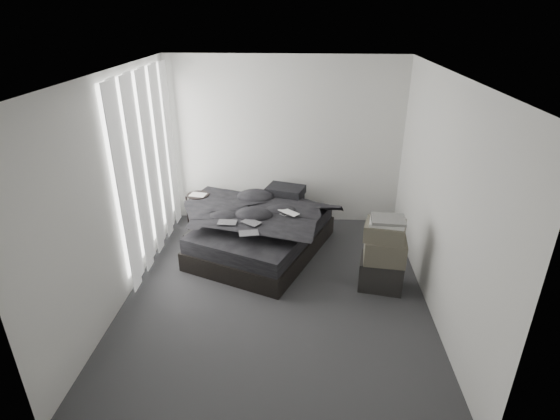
# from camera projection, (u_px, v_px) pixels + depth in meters

# --- Properties ---
(floor) EXTENTS (3.60, 4.20, 0.01)m
(floor) POSITION_uv_depth(u_px,v_px,m) (276.00, 292.00, 5.38)
(floor) COLOR #333336
(floor) RESTS_ON ground
(ceiling) EXTENTS (3.60, 4.20, 0.01)m
(ceiling) POSITION_uv_depth(u_px,v_px,m) (275.00, 74.00, 4.29)
(ceiling) COLOR white
(ceiling) RESTS_ON ground
(wall_back) EXTENTS (3.60, 0.01, 2.60)m
(wall_back) POSITION_uv_depth(u_px,v_px,m) (285.00, 142.00, 6.74)
(wall_back) COLOR silver
(wall_back) RESTS_ON ground
(wall_front) EXTENTS (3.60, 0.01, 2.60)m
(wall_front) POSITION_uv_depth(u_px,v_px,m) (255.00, 317.00, 2.93)
(wall_front) COLOR silver
(wall_front) RESTS_ON ground
(wall_left) EXTENTS (0.01, 4.20, 2.60)m
(wall_left) POSITION_uv_depth(u_px,v_px,m) (117.00, 192.00, 4.93)
(wall_left) COLOR silver
(wall_left) RESTS_ON ground
(wall_right) EXTENTS (0.01, 4.20, 2.60)m
(wall_right) POSITION_uv_depth(u_px,v_px,m) (441.00, 199.00, 4.74)
(wall_right) COLOR silver
(wall_right) RESTS_ON ground
(window_left) EXTENTS (0.02, 2.00, 2.30)m
(window_left) POSITION_uv_depth(u_px,v_px,m) (145.00, 162.00, 5.72)
(window_left) COLOR white
(window_left) RESTS_ON wall_left
(curtain_left) EXTENTS (0.06, 2.12, 2.48)m
(curtain_left) POSITION_uv_depth(u_px,v_px,m) (150.00, 167.00, 5.75)
(curtain_left) COLOR white
(curtain_left) RESTS_ON wall_left
(bed) EXTENTS (2.11, 2.36, 0.26)m
(bed) POSITION_uv_depth(u_px,v_px,m) (262.00, 242.00, 6.26)
(bed) COLOR black
(bed) RESTS_ON floor
(mattress) EXTENTS (2.03, 2.29, 0.21)m
(mattress) POSITION_uv_depth(u_px,v_px,m) (262.00, 227.00, 6.17)
(mattress) COLOR black
(mattress) RESTS_ON bed
(duvet) EXTENTS (1.96, 2.08, 0.23)m
(duvet) POSITION_uv_depth(u_px,v_px,m) (260.00, 215.00, 6.04)
(duvet) COLOR black
(duvet) RESTS_ON mattress
(pillow_lower) EXTENTS (0.69, 0.59, 0.13)m
(pillow_lower) POSITION_uv_depth(u_px,v_px,m) (282.00, 197.00, 6.73)
(pillow_lower) COLOR black
(pillow_lower) RESTS_ON mattress
(pillow_upper) EXTENTS (0.63, 0.52, 0.12)m
(pillow_upper) POSITION_uv_depth(u_px,v_px,m) (286.00, 190.00, 6.63)
(pillow_upper) COLOR black
(pillow_upper) RESTS_ON pillow_lower
(laptop) EXTENTS (0.37, 0.35, 0.02)m
(laptop) POSITION_uv_depth(u_px,v_px,m) (286.00, 209.00, 5.92)
(laptop) COLOR silver
(laptop) RESTS_ON duvet
(comic_a) EXTENTS (0.25, 0.16, 0.01)m
(comic_a) POSITION_uv_depth(u_px,v_px,m) (227.00, 217.00, 5.70)
(comic_a) COLOR black
(comic_a) RESTS_ON duvet
(comic_b) EXTENTS (0.29, 0.27, 0.01)m
(comic_b) POSITION_uv_depth(u_px,v_px,m) (251.00, 217.00, 5.70)
(comic_b) COLOR black
(comic_b) RESTS_ON duvet
(comic_c) EXTENTS (0.27, 0.21, 0.01)m
(comic_c) POSITION_uv_depth(u_px,v_px,m) (249.00, 227.00, 5.41)
(comic_c) COLOR black
(comic_c) RESTS_ON duvet
(side_stand) EXTENTS (0.43, 0.43, 0.61)m
(side_stand) POSITION_uv_depth(u_px,v_px,m) (199.00, 213.00, 6.73)
(side_stand) COLOR black
(side_stand) RESTS_ON floor
(papers) EXTENTS (0.27, 0.22, 0.01)m
(papers) POSITION_uv_depth(u_px,v_px,m) (198.00, 195.00, 6.59)
(papers) COLOR white
(papers) RESTS_ON side_stand
(floor_books) EXTENTS (0.22, 0.26, 0.15)m
(floor_books) POSITION_uv_depth(u_px,v_px,m) (191.00, 236.00, 6.54)
(floor_books) COLOR black
(floor_books) RESTS_ON floor
(box_lower) EXTENTS (0.59, 0.50, 0.39)m
(box_lower) POSITION_uv_depth(u_px,v_px,m) (381.00, 273.00, 5.42)
(box_lower) COLOR black
(box_lower) RESTS_ON floor
(box_mid) EXTENTS (0.53, 0.44, 0.30)m
(box_mid) POSITION_uv_depth(u_px,v_px,m) (385.00, 250.00, 5.27)
(box_mid) COLOR #524E41
(box_mid) RESTS_ON box_lower
(box_upper) EXTENTS (0.54, 0.47, 0.20)m
(box_upper) POSITION_uv_depth(u_px,v_px,m) (385.00, 231.00, 5.18)
(box_upper) COLOR #524E41
(box_upper) RESTS_ON box_mid
(art_book_white) EXTENTS (0.45, 0.39, 0.04)m
(art_book_white) POSITION_uv_depth(u_px,v_px,m) (387.00, 222.00, 5.12)
(art_book_white) COLOR silver
(art_book_white) RESTS_ON box_upper
(art_book_snake) EXTENTS (0.41, 0.34, 0.04)m
(art_book_snake) POSITION_uv_depth(u_px,v_px,m) (388.00, 219.00, 5.09)
(art_book_snake) COLOR silver
(art_book_snake) RESTS_ON art_book_white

